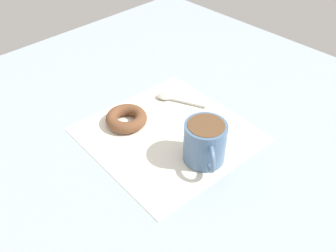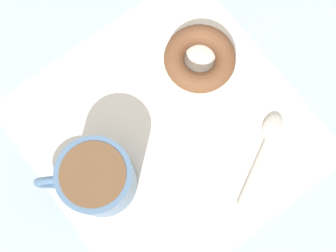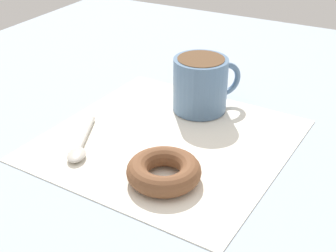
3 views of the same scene
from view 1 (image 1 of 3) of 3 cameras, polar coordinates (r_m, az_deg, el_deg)
The scene contains 5 objects.
ground_plane at distance 78.73cm, azimuth -0.34°, elevation -3.37°, with size 120.00×120.00×2.00cm, color #99A8B7.
napkin at distance 80.39cm, azimuth -0.00°, elevation -1.18°, with size 32.11×32.11×0.30cm, color white.
coffee_cup at distance 72.06cm, azimuth 5.67°, elevation -2.44°, with size 10.25×9.04×8.41cm.
donut at distance 82.61cm, azimuth -6.37°, elevation 1.16°, with size 9.13×9.13×2.61cm, color brown.
spoon at distance 89.72cm, azimuth 0.27°, elevation 4.24°, with size 11.77×6.37×0.90cm.
Camera 1 is at (-41.65, 39.59, 52.82)cm, focal length 40.00 mm.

